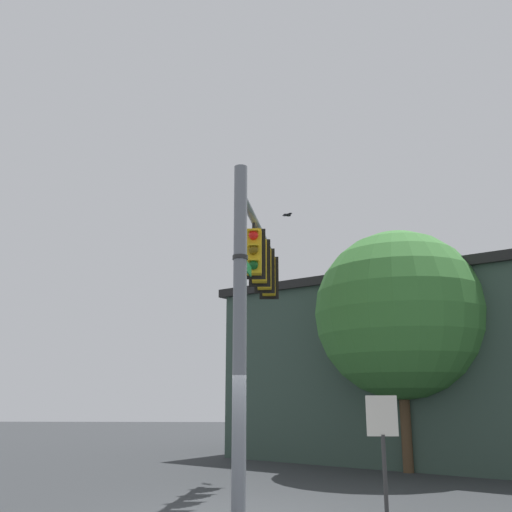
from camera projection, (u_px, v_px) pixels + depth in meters
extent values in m
cylinder|color=slate|center=(240.00, 329.00, 10.91)|extent=(0.27, 0.27, 6.74)
cylinder|color=slate|center=(259.00, 230.00, 14.09)|extent=(0.75, 5.20, 0.17)
cylinder|color=black|center=(254.00, 227.00, 13.24)|extent=(0.08, 0.08, 0.18)
cube|color=gold|center=(254.00, 252.00, 13.09)|extent=(0.36, 0.30, 1.05)
sphere|color=red|center=(253.00, 235.00, 13.00)|extent=(0.22, 0.22, 0.22)
cube|color=gold|center=(253.00, 231.00, 13.00)|extent=(0.24, 0.20, 0.03)
sphere|color=brown|center=(253.00, 250.00, 12.91)|extent=(0.22, 0.22, 0.22)
cube|color=gold|center=(253.00, 246.00, 12.92)|extent=(0.24, 0.20, 0.03)
sphere|color=#0F4C19|center=(253.00, 265.00, 12.83)|extent=(0.22, 0.22, 0.22)
cube|color=gold|center=(253.00, 260.00, 12.83)|extent=(0.24, 0.20, 0.03)
cube|color=black|center=(254.00, 254.00, 13.26)|extent=(0.54, 0.03, 1.22)
cylinder|color=black|center=(259.00, 237.00, 14.13)|extent=(0.08, 0.08, 0.18)
cube|color=gold|center=(259.00, 261.00, 13.98)|extent=(0.36, 0.30, 1.05)
sphere|color=red|center=(259.00, 246.00, 13.89)|extent=(0.22, 0.22, 0.22)
cube|color=gold|center=(259.00, 242.00, 13.89)|extent=(0.24, 0.20, 0.03)
sphere|color=brown|center=(259.00, 259.00, 13.80)|extent=(0.22, 0.22, 0.22)
cube|color=gold|center=(259.00, 255.00, 13.80)|extent=(0.24, 0.20, 0.03)
sphere|color=#0F4C19|center=(259.00, 273.00, 13.72)|extent=(0.22, 0.22, 0.22)
cube|color=gold|center=(259.00, 269.00, 13.72)|extent=(0.24, 0.20, 0.03)
cube|color=black|center=(260.00, 263.00, 14.15)|extent=(0.54, 0.03, 1.22)
cylinder|color=black|center=(264.00, 247.00, 15.02)|extent=(0.08, 0.08, 0.18)
cube|color=gold|center=(264.00, 269.00, 14.87)|extent=(0.36, 0.30, 1.05)
sphere|color=red|center=(264.00, 255.00, 14.77)|extent=(0.22, 0.22, 0.22)
cube|color=gold|center=(264.00, 251.00, 14.78)|extent=(0.24, 0.20, 0.03)
sphere|color=brown|center=(264.00, 268.00, 14.69)|extent=(0.22, 0.22, 0.22)
cube|color=gold|center=(264.00, 264.00, 14.69)|extent=(0.24, 0.20, 0.03)
sphere|color=#0F4C19|center=(264.00, 281.00, 14.60)|extent=(0.22, 0.22, 0.22)
cube|color=gold|center=(264.00, 277.00, 14.61)|extent=(0.24, 0.20, 0.03)
cube|color=black|center=(265.00, 271.00, 15.04)|extent=(0.54, 0.03, 1.22)
cylinder|color=black|center=(269.00, 255.00, 15.91)|extent=(0.08, 0.08, 0.18)
cube|color=gold|center=(269.00, 277.00, 15.76)|extent=(0.36, 0.30, 1.05)
sphere|color=red|center=(269.00, 263.00, 15.66)|extent=(0.22, 0.22, 0.22)
cube|color=gold|center=(269.00, 259.00, 15.67)|extent=(0.24, 0.20, 0.03)
sphere|color=brown|center=(269.00, 275.00, 15.58)|extent=(0.22, 0.22, 0.22)
cube|color=gold|center=(269.00, 272.00, 15.58)|extent=(0.24, 0.20, 0.03)
sphere|color=#0F4C19|center=(269.00, 288.00, 15.49)|extent=(0.22, 0.22, 0.22)
cube|color=gold|center=(269.00, 284.00, 15.50)|extent=(0.24, 0.20, 0.03)
cube|color=black|center=(269.00, 278.00, 15.93)|extent=(0.54, 0.03, 1.22)
cube|color=#147238|center=(246.00, 266.00, 11.98)|extent=(0.16, 1.18, 0.22)
cube|color=white|center=(246.00, 266.00, 11.98)|extent=(0.14, 1.18, 0.04)
cylinder|color=#262626|center=(240.00, 258.00, 11.26)|extent=(0.31, 0.31, 0.08)
ellipsoid|color=black|center=(287.00, 215.00, 17.79)|extent=(0.28, 0.22, 0.09)
cube|color=black|center=(287.00, 215.00, 17.81)|extent=(0.28, 0.39, 0.09)
cube|color=black|center=(287.00, 215.00, 17.78)|extent=(0.28, 0.39, 0.04)
cube|color=#33473D|center=(442.00, 374.00, 20.02)|extent=(15.48, 13.91, 5.79)
cube|color=black|center=(475.00, 370.00, 23.37)|extent=(10.61, 7.56, 0.30)
cube|color=black|center=(435.00, 289.00, 20.76)|extent=(16.10, 14.47, 0.30)
cylinder|color=#4C3823|center=(406.00, 422.00, 16.49)|extent=(0.30, 0.30, 2.77)
sphere|color=#387533|center=(399.00, 314.00, 17.26)|extent=(5.12, 5.12, 5.12)
cylinder|color=#333333|center=(385.00, 473.00, 10.65)|extent=(0.08, 0.08, 1.40)
cube|color=silver|center=(382.00, 416.00, 10.91)|extent=(0.60, 0.04, 0.76)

